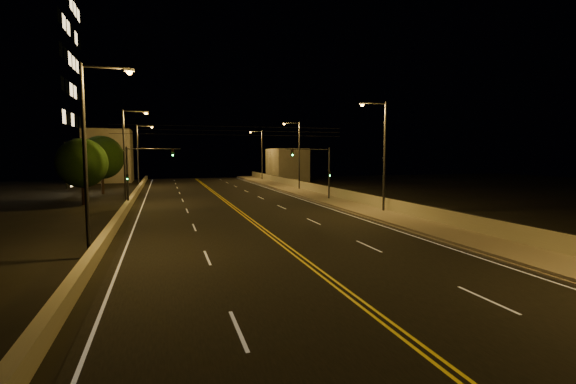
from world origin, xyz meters
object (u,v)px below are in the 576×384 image
object	(u,v)px
traffic_signal_right	(320,167)
streetlight_6	(139,152)
streetlight_5	(127,151)
streetlight_3	(261,152)
streetlight_2	(297,151)
tree_0	(82,163)
tree_1	(102,157)
streetlight_4	(90,148)
streetlight_1	(382,150)
traffic_signal_left	(139,169)

from	to	relation	value
traffic_signal_right	streetlight_6	bearing A→B (deg)	127.59
streetlight_5	streetlight_3	bearing A→B (deg)	57.37
streetlight_2	traffic_signal_right	size ratio (longest dim) A/B	1.63
tree_0	streetlight_3	bearing A→B (deg)	50.91
traffic_signal_right	tree_1	bearing A→B (deg)	146.78
streetlight_5	streetlight_4	bearing A→B (deg)	-90.00
streetlight_6	tree_1	world-z (taller)	streetlight_6
tree_1	streetlight_1	bearing A→B (deg)	-45.75
streetlight_3	tree_1	distance (m)	32.54
streetlight_6	streetlight_3	bearing A→B (deg)	24.90
streetlight_2	tree_0	distance (m)	27.44
traffic_signal_right	traffic_signal_left	size ratio (longest dim) A/B	1.00
streetlight_2	tree_1	size ratio (longest dim) A/B	1.28
streetlight_6	traffic_signal_left	xyz separation A→B (m)	(1.16, -25.86, -1.78)
streetlight_5	traffic_signal_left	distance (m)	3.12
streetlight_1	streetlight_6	distance (m)	42.24
streetlight_2	streetlight_5	xyz separation A→B (m)	(-21.47, -10.64, 0.00)
streetlight_4	streetlight_6	bearing A→B (deg)	90.00
streetlight_4	traffic_signal_left	distance (m)	20.05
streetlight_2	streetlight_5	distance (m)	23.96
traffic_signal_right	tree_0	distance (m)	24.66
streetlight_4	streetlight_5	world-z (taller)	same
streetlight_1	tree_1	xyz separation A→B (m)	(-25.58, 26.26, -0.78)
streetlight_1	streetlight_3	bearing A→B (deg)	90.00
traffic_signal_left	tree_0	distance (m)	6.86
streetlight_4	streetlight_1	bearing A→B (deg)	23.67
streetlight_5	traffic_signal_right	xyz separation A→B (m)	(19.91, -2.29, -1.78)
streetlight_6	traffic_signal_right	bearing A→B (deg)	-52.41
streetlight_4	streetlight_5	distance (m)	22.23
streetlight_5	tree_0	distance (m)	4.89
streetlight_2	streetlight_3	size ratio (longest dim) A/B	1.00
streetlight_6	streetlight_5	bearing A→B (deg)	-90.00
streetlight_4	tree_1	bearing A→B (deg)	96.58
streetlight_1	streetlight_2	bearing A→B (deg)	90.00
streetlight_1	traffic_signal_left	distance (m)	22.94
streetlight_2	tree_0	world-z (taller)	streetlight_2
traffic_signal_right	streetlight_1	bearing A→B (deg)	-81.59
traffic_signal_right	traffic_signal_left	xyz separation A→B (m)	(-18.75, 0.00, 0.00)
streetlight_5	streetlight_6	distance (m)	23.57
streetlight_6	tree_1	bearing A→B (deg)	-112.13
streetlight_3	traffic_signal_left	world-z (taller)	streetlight_3
streetlight_4	traffic_signal_right	xyz separation A→B (m)	(19.91, 19.93, -1.78)
streetlight_6	traffic_signal_right	size ratio (longest dim) A/B	1.63
streetlight_2	traffic_signal_right	distance (m)	13.14
tree_1	tree_0	bearing A→B (deg)	-91.52
streetlight_4	tree_1	world-z (taller)	streetlight_4
tree_0	traffic_signal_right	bearing A→B (deg)	-9.21
streetlight_6	traffic_signal_left	world-z (taller)	streetlight_6
streetlight_2	streetlight_1	bearing A→B (deg)	-90.00
streetlight_5	traffic_signal_right	size ratio (longest dim) A/B	1.63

